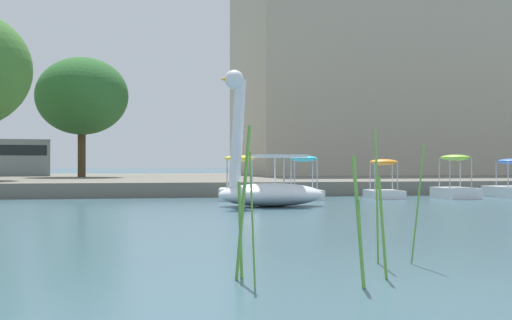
{
  "coord_description": "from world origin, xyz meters",
  "views": [
    {
      "loc": [
        -2.68,
        -5.8,
        1.12
      ],
      "look_at": [
        1.35,
        13.47,
        1.25
      ],
      "focal_mm": 49.64,
      "sensor_mm": 36.0,
      "label": 1
    }
  ],
  "objects_px": {
    "pedal_boat_lime": "(455,185)",
    "pedal_boat_blue": "(512,187)",
    "pedal_boat_yellow": "(240,187)",
    "swan_boat": "(267,183)",
    "pedal_boat_cyan": "(304,186)",
    "tree_sapling_by_fence": "(82,96)",
    "pedal_boat_orange": "(384,187)",
    "parked_van": "(9,156)"
  },
  "relations": [
    {
      "from": "pedal_boat_lime",
      "to": "pedal_boat_blue",
      "type": "relative_size",
      "value": 0.9
    },
    {
      "from": "pedal_boat_lime",
      "to": "pedal_boat_yellow",
      "type": "bearing_deg",
      "value": 177.02
    },
    {
      "from": "pedal_boat_blue",
      "to": "parked_van",
      "type": "relative_size",
      "value": 0.49
    },
    {
      "from": "pedal_boat_lime",
      "to": "pedal_boat_blue",
      "type": "bearing_deg",
      "value": 10.3
    },
    {
      "from": "pedal_boat_cyan",
      "to": "pedal_boat_lime",
      "type": "distance_m",
      "value": 5.11
    },
    {
      "from": "pedal_boat_cyan",
      "to": "pedal_boat_lime",
      "type": "relative_size",
      "value": 1.0
    },
    {
      "from": "pedal_boat_orange",
      "to": "pedal_boat_yellow",
      "type": "bearing_deg",
      "value": -179.65
    },
    {
      "from": "pedal_boat_yellow",
      "to": "pedal_boat_blue",
      "type": "height_order",
      "value": "pedal_boat_yellow"
    },
    {
      "from": "pedal_boat_lime",
      "to": "tree_sapling_by_fence",
      "type": "height_order",
      "value": "tree_sapling_by_fence"
    },
    {
      "from": "parked_van",
      "to": "pedal_boat_yellow",
      "type": "bearing_deg",
      "value": -62.25
    },
    {
      "from": "swan_boat",
      "to": "pedal_boat_orange",
      "type": "xyz_separation_m",
      "value": [
        4.76,
        3.56,
        -0.23
      ]
    },
    {
      "from": "pedal_boat_yellow",
      "to": "pedal_boat_lime",
      "type": "bearing_deg",
      "value": -2.98
    },
    {
      "from": "pedal_boat_cyan",
      "to": "pedal_boat_orange",
      "type": "bearing_deg",
      "value": -0.17
    },
    {
      "from": "pedal_boat_orange",
      "to": "tree_sapling_by_fence",
      "type": "bearing_deg",
      "value": 126.51
    },
    {
      "from": "parked_van",
      "to": "pedal_boat_lime",
      "type": "bearing_deg",
      "value": -47.52
    },
    {
      "from": "swan_boat",
      "to": "pedal_boat_blue",
      "type": "height_order",
      "value": "swan_boat"
    },
    {
      "from": "pedal_boat_orange",
      "to": "tree_sapling_by_fence",
      "type": "height_order",
      "value": "tree_sapling_by_fence"
    },
    {
      "from": "pedal_boat_blue",
      "to": "tree_sapling_by_fence",
      "type": "distance_m",
      "value": 20.72
    },
    {
      "from": "pedal_boat_cyan",
      "to": "tree_sapling_by_fence",
      "type": "xyz_separation_m",
      "value": [
        -7.47,
        13.78,
        4.04
      ]
    },
    {
      "from": "pedal_boat_orange",
      "to": "pedal_boat_cyan",
      "type": "bearing_deg",
      "value": 179.83
    },
    {
      "from": "pedal_boat_yellow",
      "to": "pedal_boat_orange",
      "type": "bearing_deg",
      "value": 0.35
    },
    {
      "from": "pedal_boat_yellow",
      "to": "tree_sapling_by_fence",
      "type": "bearing_deg",
      "value": 111.16
    },
    {
      "from": "pedal_boat_blue",
      "to": "pedal_boat_lime",
      "type": "bearing_deg",
      "value": -169.7
    },
    {
      "from": "pedal_boat_cyan",
      "to": "pedal_boat_yellow",
      "type": "bearing_deg",
      "value": -178.97
    },
    {
      "from": "pedal_boat_lime",
      "to": "pedal_boat_blue",
      "type": "height_order",
      "value": "pedal_boat_lime"
    },
    {
      "from": "swan_boat",
      "to": "pedal_boat_orange",
      "type": "height_order",
      "value": "swan_boat"
    },
    {
      "from": "pedal_boat_yellow",
      "to": "pedal_boat_lime",
      "type": "relative_size",
      "value": 1.11
    },
    {
      "from": "pedal_boat_orange",
      "to": "tree_sapling_by_fence",
      "type": "distance_m",
      "value": 17.63
    },
    {
      "from": "swan_boat",
      "to": "pedal_boat_lime",
      "type": "relative_size",
      "value": 1.88
    },
    {
      "from": "pedal_boat_orange",
      "to": "swan_boat",
      "type": "bearing_deg",
      "value": -143.25
    },
    {
      "from": "pedal_boat_cyan",
      "to": "pedal_boat_lime",
      "type": "height_order",
      "value": "pedal_boat_lime"
    },
    {
      "from": "tree_sapling_by_fence",
      "to": "pedal_boat_lime",
      "type": "bearing_deg",
      "value": -48.49
    },
    {
      "from": "pedal_boat_cyan",
      "to": "parked_van",
      "type": "bearing_deg",
      "value": 122.93
    },
    {
      "from": "pedal_boat_lime",
      "to": "tree_sapling_by_fence",
      "type": "xyz_separation_m",
      "value": [
        -12.56,
        14.19,
        4.04
      ]
    },
    {
      "from": "pedal_boat_blue",
      "to": "tree_sapling_by_fence",
      "type": "relative_size",
      "value": 0.35
    },
    {
      "from": "pedal_boat_yellow",
      "to": "swan_boat",
      "type": "bearing_deg",
      "value": -88.46
    },
    {
      "from": "pedal_boat_cyan",
      "to": "swan_boat",
      "type": "bearing_deg",
      "value": -119.58
    },
    {
      "from": "pedal_boat_orange",
      "to": "pedal_boat_blue",
      "type": "xyz_separation_m",
      "value": [
        4.72,
        0.02,
        -0.04
      ]
    },
    {
      "from": "swan_boat",
      "to": "pedal_boat_cyan",
      "type": "height_order",
      "value": "swan_boat"
    },
    {
      "from": "tree_sapling_by_fence",
      "to": "parked_van",
      "type": "distance_m",
      "value": 6.2
    },
    {
      "from": "pedal_boat_cyan",
      "to": "pedal_boat_orange",
      "type": "height_order",
      "value": "pedal_boat_cyan"
    },
    {
      "from": "swan_boat",
      "to": "pedal_boat_cyan",
      "type": "bearing_deg",
      "value": 60.42
    }
  ]
}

